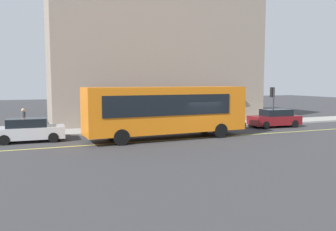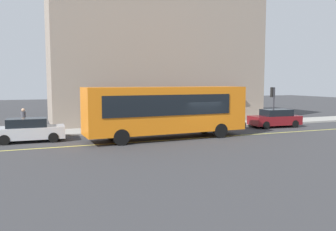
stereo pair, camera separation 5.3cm
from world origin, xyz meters
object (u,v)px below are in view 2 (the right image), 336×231
at_px(bus, 167,109).
at_px(pedestrian_mid_block, 96,117).
at_px(traffic_light, 273,96).
at_px(car_maroon, 275,118).
at_px(pedestrian_at_corner, 24,118).
at_px(car_silver, 29,130).

height_order(bus, pedestrian_mid_block, bus).
xyz_separation_m(bus, pedestrian_mid_block, (-3.97, 4.81, -0.85)).
height_order(bus, traffic_light, bus).
relative_size(car_maroon, pedestrian_at_corner, 2.45).
bearing_deg(traffic_light, car_silver, -174.46).
xyz_separation_m(car_silver, pedestrian_at_corner, (-0.38, 3.18, 0.49)).
bearing_deg(car_silver, pedestrian_at_corner, 96.77).
bearing_deg(traffic_light, pedestrian_mid_block, 177.57).
distance_m(traffic_light, car_silver, 20.76).
bearing_deg(traffic_light, bus, -160.80).
bearing_deg(car_silver, pedestrian_mid_block, 29.47).
xyz_separation_m(traffic_light, car_silver, (-20.59, -2.00, -1.79)).
distance_m(car_silver, car_maroon, 19.44).
distance_m(bus, traffic_light, 12.60).
bearing_deg(pedestrian_at_corner, bus, -30.39).
bearing_deg(car_maroon, traffic_light, 58.01).
relative_size(bus, car_maroon, 2.56).
xyz_separation_m(car_silver, pedestrian_mid_block, (4.72, 2.67, 0.40)).
xyz_separation_m(car_silver, car_maroon, (19.44, 0.16, 0.00)).
height_order(traffic_light, pedestrian_at_corner, traffic_light).
height_order(traffic_light, car_silver, traffic_light).
bearing_deg(traffic_light, pedestrian_at_corner, 176.78).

